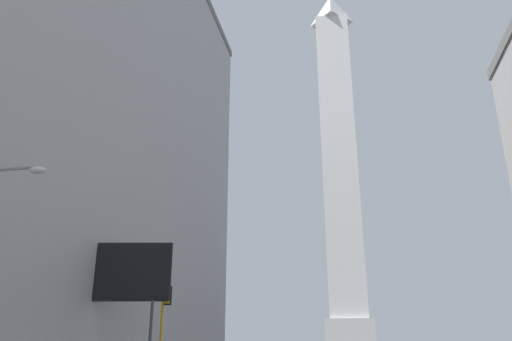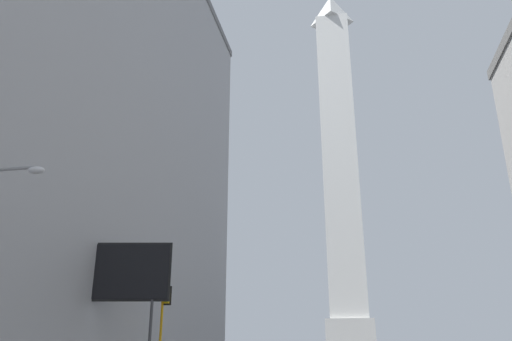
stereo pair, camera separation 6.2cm
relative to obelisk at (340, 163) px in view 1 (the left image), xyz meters
The scene contains 3 objects.
obelisk is the anchor object (origin of this frame).
traffic_light_mid_left 67.53m from the obelisk, 101.65° to the right, with size 0.76×0.52×6.04m.
billboard_sign 71.67m from the obelisk, 101.36° to the right, with size 6.21×1.37×8.00m.
Camera 1 is at (1.19, -1.12, 1.71)m, focal length 35.00 mm.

